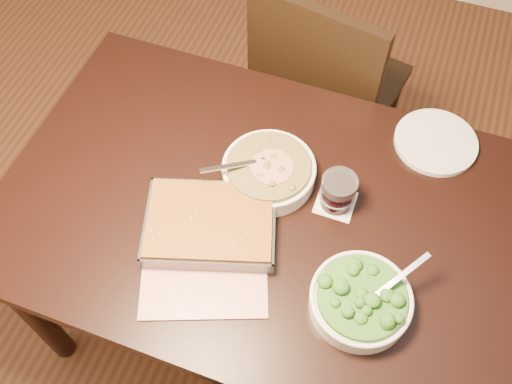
{
  "coord_description": "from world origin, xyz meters",
  "views": [
    {
      "loc": [
        0.23,
        -0.72,
        2.02
      ],
      "look_at": [
        -0.03,
        0.01,
        0.8
      ],
      "focal_mm": 40.0,
      "sensor_mm": 36.0,
      "label": 1
    }
  ],
  "objects_px": {
    "stew_bowl": "(269,171)",
    "chair_far": "(323,86)",
    "dinner_plate": "(436,142)",
    "broccoli_bowl": "(360,300)",
    "wine_tumbler": "(338,191)",
    "baking_dish": "(210,224)",
    "table": "(266,226)"
  },
  "relations": [
    {
      "from": "table",
      "to": "baking_dish",
      "type": "xyz_separation_m",
      "value": [
        -0.11,
        -0.11,
        0.12
      ]
    },
    {
      "from": "stew_bowl",
      "to": "chair_far",
      "type": "height_order",
      "value": "chair_far"
    },
    {
      "from": "baking_dish",
      "to": "stew_bowl",
      "type": "bearing_deg",
      "value": 49.37
    },
    {
      "from": "wine_tumbler",
      "to": "dinner_plate",
      "type": "bearing_deg",
      "value": 53.53
    },
    {
      "from": "baking_dish",
      "to": "dinner_plate",
      "type": "distance_m",
      "value": 0.67
    },
    {
      "from": "wine_tumbler",
      "to": "dinner_plate",
      "type": "distance_m",
      "value": 0.35
    },
    {
      "from": "stew_bowl",
      "to": "baking_dish",
      "type": "relative_size",
      "value": 0.65
    },
    {
      "from": "stew_bowl",
      "to": "wine_tumbler",
      "type": "distance_m",
      "value": 0.19
    },
    {
      "from": "baking_dish",
      "to": "chair_far",
      "type": "height_order",
      "value": "chair_far"
    },
    {
      "from": "broccoli_bowl",
      "to": "baking_dish",
      "type": "distance_m",
      "value": 0.41
    },
    {
      "from": "baking_dish",
      "to": "dinner_plate",
      "type": "relative_size",
      "value": 1.66
    },
    {
      "from": "table",
      "to": "dinner_plate",
      "type": "xyz_separation_m",
      "value": [
        0.37,
        0.36,
        0.1
      ]
    },
    {
      "from": "stew_bowl",
      "to": "chair_far",
      "type": "bearing_deg",
      "value": 89.27
    },
    {
      "from": "broccoli_bowl",
      "to": "baking_dish",
      "type": "xyz_separation_m",
      "value": [
        -0.4,
        0.07,
        -0.0
      ]
    },
    {
      "from": "broccoli_bowl",
      "to": "chair_far",
      "type": "height_order",
      "value": "chair_far"
    },
    {
      "from": "table",
      "to": "baking_dish",
      "type": "height_order",
      "value": "baking_dish"
    },
    {
      "from": "table",
      "to": "dinner_plate",
      "type": "distance_m",
      "value": 0.53
    },
    {
      "from": "broccoli_bowl",
      "to": "baking_dish",
      "type": "relative_size",
      "value": 0.65
    },
    {
      "from": "baking_dish",
      "to": "chair_far",
      "type": "relative_size",
      "value": 0.4
    },
    {
      "from": "broccoli_bowl",
      "to": "table",
      "type": "bearing_deg",
      "value": 148.79
    },
    {
      "from": "stew_bowl",
      "to": "wine_tumbler",
      "type": "height_order",
      "value": "wine_tumbler"
    },
    {
      "from": "table",
      "to": "baking_dish",
      "type": "bearing_deg",
      "value": -136.08
    },
    {
      "from": "broccoli_bowl",
      "to": "baking_dish",
      "type": "height_order",
      "value": "broccoli_bowl"
    },
    {
      "from": "table",
      "to": "broccoli_bowl",
      "type": "distance_m",
      "value": 0.36
    },
    {
      "from": "wine_tumbler",
      "to": "broccoli_bowl",
      "type": "bearing_deg",
      "value": -63.25
    },
    {
      "from": "stew_bowl",
      "to": "chair_far",
      "type": "relative_size",
      "value": 0.26
    },
    {
      "from": "wine_tumbler",
      "to": "chair_far",
      "type": "distance_m",
      "value": 0.67
    },
    {
      "from": "broccoli_bowl",
      "to": "wine_tumbler",
      "type": "xyz_separation_m",
      "value": [
        -0.13,
        0.25,
        0.02
      ]
    },
    {
      "from": "dinner_plate",
      "to": "broccoli_bowl",
      "type": "bearing_deg",
      "value": -98.59
    },
    {
      "from": "baking_dish",
      "to": "wine_tumbler",
      "type": "bearing_deg",
      "value": 16.48
    },
    {
      "from": "dinner_plate",
      "to": "chair_far",
      "type": "xyz_separation_m",
      "value": [
        -0.39,
        0.3,
        -0.22
      ]
    },
    {
      "from": "wine_tumbler",
      "to": "table",
      "type": "bearing_deg",
      "value": -154.39
    }
  ]
}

